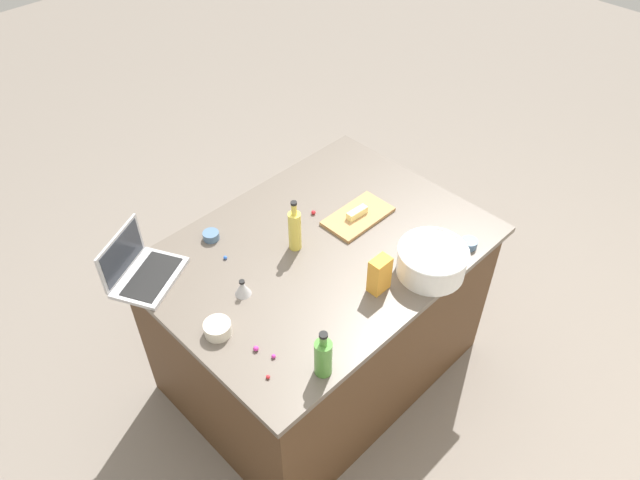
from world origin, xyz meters
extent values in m
plane|color=slate|center=(0.00, 0.00, 0.00)|extent=(12.00, 12.00, 0.00)
cube|color=#4C331E|center=(0.00, 0.00, 0.43)|extent=(1.45, 1.04, 0.87)
cube|color=#60564C|center=(0.00, 0.00, 0.89)|extent=(1.51, 1.10, 0.03)
cube|color=#B7B7BC|center=(0.65, -0.38, 0.91)|extent=(0.38, 0.34, 0.02)
cube|color=black|center=(0.65, -0.37, 0.92)|extent=(0.31, 0.26, 0.00)
cube|color=#B7B7BC|center=(0.70, -0.48, 1.02)|extent=(0.27, 0.15, 0.20)
cube|color=#333842|center=(0.70, -0.48, 1.02)|extent=(0.24, 0.12, 0.18)
cylinder|color=white|center=(-0.23, 0.44, 0.96)|extent=(0.29, 0.29, 0.13)
cylinder|color=black|center=(-0.23, 0.44, 0.97)|extent=(0.24, 0.24, 0.11)
torus|color=white|center=(-0.23, 0.44, 1.03)|extent=(0.31, 0.31, 0.02)
cylinder|color=#4C8C38|center=(0.46, 0.48, 0.98)|extent=(0.07, 0.07, 0.16)
cylinder|color=#4C8C38|center=(0.46, 0.48, 1.09)|extent=(0.03, 0.03, 0.05)
cylinder|color=black|center=(0.46, 0.48, 1.12)|extent=(0.03, 0.03, 0.01)
cylinder|color=#DBC64C|center=(0.07, -0.08, 1.00)|extent=(0.06, 0.06, 0.20)
cylinder|color=#DBC64C|center=(0.07, -0.08, 1.12)|extent=(0.02, 0.02, 0.06)
cylinder|color=black|center=(0.07, -0.08, 1.16)|extent=(0.03, 0.03, 0.01)
cube|color=#AD7F4C|center=(-0.28, -0.02, 0.91)|extent=(0.34, 0.19, 0.02)
cube|color=#F4E58C|center=(-0.27, -0.02, 0.94)|extent=(0.11, 0.04, 0.04)
cylinder|color=slate|center=(0.31, -0.40, 0.92)|extent=(0.08, 0.08, 0.04)
cylinder|color=slate|center=(-0.48, 0.47, 0.92)|extent=(0.07, 0.07, 0.04)
cylinder|color=beige|center=(0.63, 0.06, 0.93)|extent=(0.11, 0.11, 0.05)
cone|color=#B2B2B7|center=(0.42, -0.03, 0.94)|extent=(0.07, 0.07, 0.07)
cylinder|color=black|center=(0.42, -0.03, 0.97)|extent=(0.02, 0.02, 0.01)
cube|color=gold|center=(0.00, 0.35, 0.99)|extent=(0.09, 0.06, 0.17)
sphere|color=blue|center=(0.35, -0.25, 0.91)|extent=(0.02, 0.02, 0.02)
sphere|color=red|center=(0.63, 0.36, 0.91)|extent=(0.02, 0.02, 0.02)
sphere|color=#CC3399|center=(-0.37, 0.47, 0.91)|extent=(0.02, 0.02, 0.02)
sphere|color=#CC3399|center=(0.57, 0.23, 0.91)|extent=(0.02, 0.02, 0.02)
sphere|color=red|center=(-0.14, -0.19, 0.91)|extent=(0.02, 0.02, 0.02)
sphere|color=orange|center=(-0.13, 0.24, 0.91)|extent=(0.02, 0.02, 0.02)
sphere|color=#CC3399|center=(0.55, 0.30, 0.91)|extent=(0.02, 0.02, 0.02)
camera|label=1|loc=(1.38, 1.39, 2.78)|focal=33.70mm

